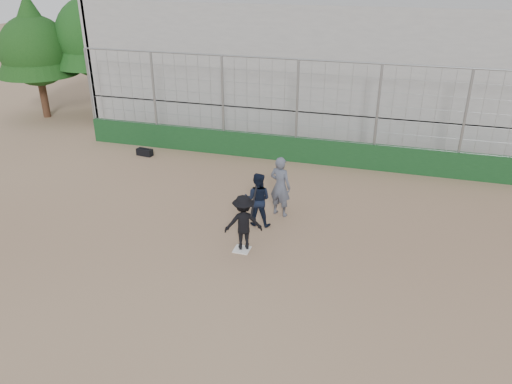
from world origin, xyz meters
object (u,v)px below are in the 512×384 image
(batter_at_plate, at_px, (243,223))
(umpire, at_px, (280,189))
(catcher_crouched, at_px, (258,208))
(equipment_bag, at_px, (145,152))

(batter_at_plate, bearing_deg, umpire, 77.89)
(batter_at_plate, distance_m, umpire, 2.30)
(batter_at_plate, xyz_separation_m, catcher_crouched, (-0.00, 1.40, -0.24))
(batter_at_plate, distance_m, equipment_bag, 8.42)
(catcher_crouched, distance_m, umpire, 1.02)
(umpire, height_order, equipment_bag, umpire)
(umpire, bearing_deg, catcher_crouched, 77.73)
(batter_at_plate, height_order, catcher_crouched, batter_at_plate)
(umpire, relative_size, equipment_bag, 2.52)
(catcher_crouched, xyz_separation_m, equipment_bag, (-6.09, 4.37, -0.43))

